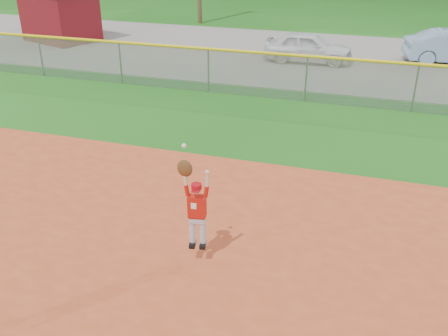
{
  "coord_description": "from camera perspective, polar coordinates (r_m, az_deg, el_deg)",
  "views": [
    {
      "loc": [
        2.16,
        -5.74,
        5.37
      ],
      "look_at": [
        -0.4,
        2.42,
        1.1
      ],
      "focal_mm": 40.0,
      "sensor_mm": 36.0,
      "label": 1
    }
  ],
  "objects": [
    {
      "name": "ground",
      "position": [
        8.15,
        -2.5,
        -14.7
      ],
      "size": [
        120.0,
        120.0,
        0.0
      ],
      "primitive_type": "plane",
      "color": "#1A5C15",
      "rests_on": "ground"
    },
    {
      "name": "parking_strip",
      "position": [
        22.49,
        11.67,
        12.24
      ],
      "size": [
        44.0,
        10.0,
        0.03
      ],
      "primitive_type": "cube",
      "color": "slate",
      "rests_on": "ground"
    },
    {
      "name": "car_white_a",
      "position": [
        21.47,
        9.58,
        13.47
      ],
      "size": [
        3.63,
        1.52,
        1.23
      ],
      "primitive_type": "imported",
      "rotation": [
        0.0,
        0.0,
        1.59
      ],
      "color": "white",
      "rests_on": "parking_strip"
    },
    {
      "name": "utility_shed",
      "position": [
        26.37,
        -18.27,
        16.56
      ],
      "size": [
        4.28,
        3.79,
        2.68
      ],
      "color": "#610D13",
      "rests_on": "ground"
    },
    {
      "name": "outfield_fence",
      "position": [
        16.51,
        9.4,
        10.42
      ],
      "size": [
        40.06,
        0.1,
        1.55
      ],
      "color": "gray",
      "rests_on": "ground"
    },
    {
      "name": "ballplayer",
      "position": [
        8.3,
        -3.3,
        -4.25
      ],
      "size": [
        0.54,
        0.26,
        1.91
      ],
      "color": "silver",
      "rests_on": "ground"
    }
  ]
}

